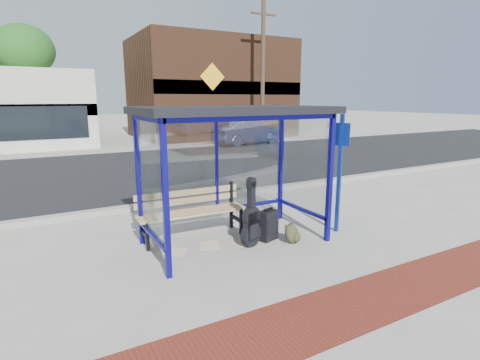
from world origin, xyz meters
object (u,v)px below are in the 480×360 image
backpack (292,234)px  fire_hydrant (279,134)px  suitcase (268,225)px  bench (191,209)px  guitar_bag (251,223)px  parked_car (248,132)px

backpack → fire_hydrant: 16.83m
suitcase → bench: bearing=126.7°
guitar_bag → parked_car: size_ratio=0.28×
parked_car → fire_hydrant: parked_car is taller
parked_car → backpack: bearing=145.9°
bench → suitcase: bearing=-33.1°
guitar_bag → fire_hydrant: bearing=33.8°
guitar_bag → fire_hydrant: (10.12, 13.72, -0.00)m
parked_car → fire_hydrant: bearing=-82.5°
bench → suitcase: (1.17, -0.82, -0.26)m
guitar_bag → suitcase: size_ratio=1.92×
bench → backpack: (1.47, -1.16, -0.37)m
guitar_bag → parked_car: 15.06m
bench → guitar_bag: 1.19m
backpack → parked_car: bearing=40.6°
backpack → bench: bearing=119.4°
backpack → parked_car: parked_car is taller
parked_car → bench: bearing=138.7°
suitcase → fire_hydrant: 16.72m
suitcase → backpack: size_ratio=1.69×
bench → parked_car: parked_car is taller
guitar_bag → backpack: (0.72, -0.24, -0.26)m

